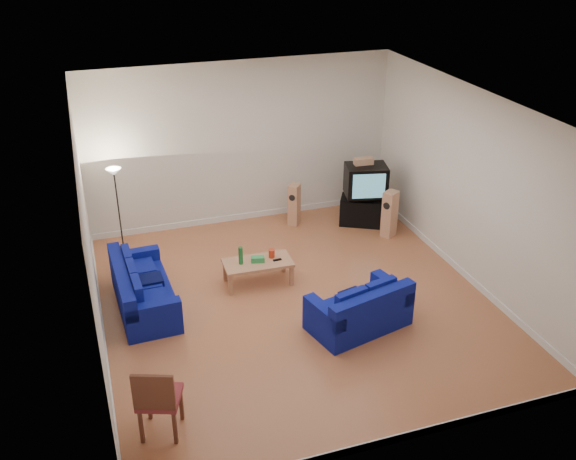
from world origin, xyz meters
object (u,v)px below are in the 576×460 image
object	(u,v)px
sofa_three_seat	(141,292)
sofa_loveseat	(361,312)
tv_stand	(363,211)
television	(366,180)
coffee_table	(258,264)

from	to	relation	value
sofa_three_seat	sofa_loveseat	bearing A→B (deg)	59.75
tv_stand	television	size ratio (longest dim) A/B	1.00
sofa_loveseat	sofa_three_seat	bearing A→B (deg)	138.03
sofa_three_seat	sofa_loveseat	size ratio (longest dim) A/B	1.19
television	sofa_loveseat	bearing A→B (deg)	-102.40
sofa_three_seat	coffee_table	bearing A→B (deg)	91.15
sofa_three_seat	television	bearing A→B (deg)	107.07
sofa_three_seat	tv_stand	size ratio (longest dim) A/B	2.16
sofa_loveseat	coffee_table	world-z (taller)	sofa_loveseat
sofa_loveseat	television	xyz separation A→B (m)	(1.52, 3.22, 0.66)
sofa_three_seat	tv_stand	xyz separation A→B (m)	(4.56, 1.66, 0.00)
coffee_table	television	world-z (taller)	television
sofa_loveseat	tv_stand	world-z (taller)	sofa_loveseat
sofa_loveseat	television	distance (m)	3.62
sofa_three_seat	coffee_table	size ratio (longest dim) A/B	1.68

